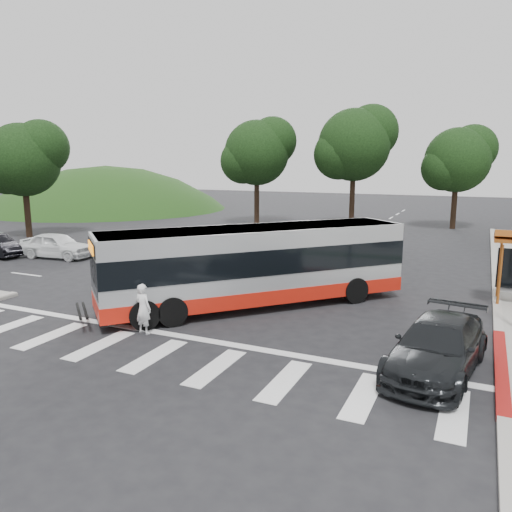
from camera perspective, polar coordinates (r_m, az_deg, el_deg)
The scene contains 13 objects.
ground at distance 18.86m, azimuth -2.53°, elevation -6.12°, with size 140.00×140.00×0.00m, color black.
curb_east at distance 24.66m, azimuth 25.72°, elevation -2.97°, with size 0.30×40.00×0.15m, color #9E9991.
curb_east_red at distance 15.07m, azimuth 26.22°, elevation -11.39°, with size 0.32×6.00×0.15m, color maroon.
hillside_nw at distance 61.40m, azimuth -16.57°, elevation 5.20°, with size 44.00×44.00×10.00m, color #163912.
crosswalk_ladder at distance 14.83m, azimuth -11.52°, elevation -11.10°, with size 18.00×2.60×0.01m, color silver.
tree_north_a at distance 43.35m, azimuth 11.27°, elevation 12.48°, with size 6.60×6.15×10.17m.
tree_north_b at distance 44.16m, azimuth 22.13°, elevation 10.23°, with size 5.72×5.33×8.43m.
tree_north_c at distance 44.04m, azimuth 0.21°, elevation 11.83°, with size 6.16×5.74×9.30m.
tree_west_a at distance 39.91m, azimuth -24.96°, elevation 10.05°, with size 5.72×5.33×8.43m.
transit_bus at distance 18.98m, azimuth -0.10°, elevation -1.27°, with size 2.54×11.75×3.03m, color #AEB1B3, non-canonical shape.
pedestrian at distance 16.49m, azimuth -12.78°, elevation -5.89°, with size 0.60×0.39×1.65m, color white.
dark_sedan at distance 14.08m, azimuth 20.04°, elevation -9.71°, with size 1.97×4.85×1.41m, color black.
west_car_white at distance 30.84m, azimuth -21.82°, elevation 1.15°, with size 1.73×4.31×1.47m, color white.
Camera 1 is at (8.25, -16.05, 5.47)m, focal length 35.00 mm.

